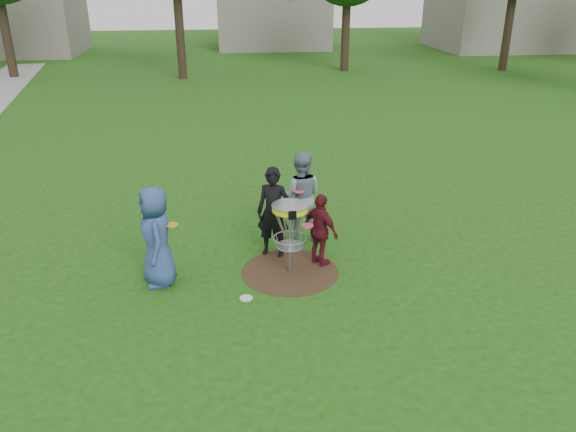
{
  "coord_description": "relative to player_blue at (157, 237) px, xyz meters",
  "views": [
    {
      "loc": [
        -1.14,
        -9.06,
        5.07
      ],
      "look_at": [
        0.0,
        0.3,
        1.0
      ],
      "focal_mm": 35.0,
      "sensor_mm": 36.0,
      "label": 1
    }
  ],
  "objects": [
    {
      "name": "player_black",
      "position": [
        2.11,
        0.87,
        -0.02
      ],
      "size": [
        0.76,
        0.63,
        1.78
      ],
      "primitive_type": "imported",
      "rotation": [
        0.0,
        0.0,
        -0.37
      ],
      "color": "black",
      "rests_on": "ground"
    },
    {
      "name": "player_maroon",
      "position": [
        2.94,
        0.34,
        -0.2
      ],
      "size": [
        0.76,
        0.88,
        1.42
      ],
      "primitive_type": "imported",
      "rotation": [
        0.0,
        0.0,
        2.18
      ],
      "color": "#57131D",
      "rests_on": "ground"
    },
    {
      "name": "disc_on_grass",
      "position": [
        1.48,
        -0.72,
        -0.9
      ],
      "size": [
        0.22,
        0.22,
        0.02
      ],
      "primitive_type": "cylinder",
      "color": "silver",
      "rests_on": "ground"
    },
    {
      "name": "disc_golf_basket",
      "position": [
        2.34,
        0.11,
        0.11
      ],
      "size": [
        0.66,
        0.67,
        1.38
      ],
      "color": "#9EA0A5",
      "rests_on": "ground"
    },
    {
      "name": "held_discs",
      "position": [
        1.95,
        0.54,
        0.14
      ],
      "size": [
        2.62,
        1.5,
        0.29
      ],
      "color": "gold",
      "rests_on": "ground"
    },
    {
      "name": "dirt_patch",
      "position": [
        2.34,
        0.11,
        -0.91
      ],
      "size": [
        1.8,
        1.8,
        0.01
      ],
      "primitive_type": "cylinder",
      "color": "#47331E",
      "rests_on": "ground"
    },
    {
      "name": "player_grey",
      "position": [
        2.73,
        1.56,
        0.02
      ],
      "size": [
        1.04,
        0.89,
        1.86
      ],
      "primitive_type": "imported",
      "rotation": [
        0.0,
        0.0,
        2.92
      ],
      "color": "gray",
      "rests_on": "ground"
    },
    {
      "name": "ground",
      "position": [
        2.34,
        0.11,
        -0.91
      ],
      "size": [
        100.0,
        100.0,
        0.0
      ],
      "primitive_type": "plane",
      "color": "#19470F",
      "rests_on": "ground"
    },
    {
      "name": "player_blue",
      "position": [
        0.0,
        0.0,
        0.0
      ],
      "size": [
        0.72,
        0.97,
        1.82
      ],
      "primitive_type": "imported",
      "rotation": [
        0.0,
        0.0,
        -1.4
      ],
      "color": "#2F4782",
      "rests_on": "ground"
    }
  ]
}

